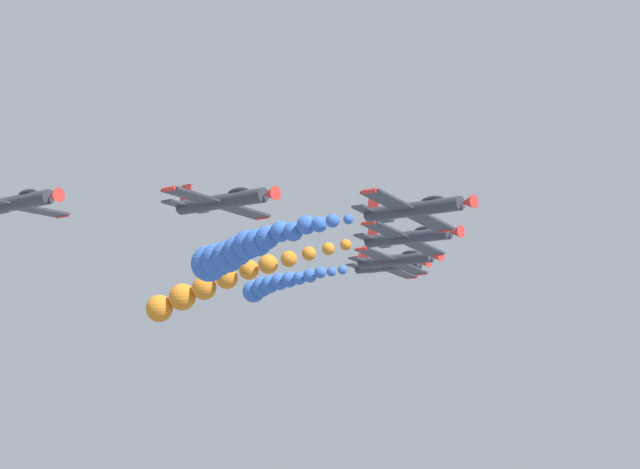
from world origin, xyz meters
name	(u,v)px	position (x,y,z in m)	size (l,w,h in m)	color
airplane_lead	(415,209)	(4.81, 14.43, 118.36)	(9.41, 10.35, 3.05)	#333842
smoke_trail_lead	(237,252)	(2.93, -7.34, 116.94)	(5.08, 21.76, 4.43)	blue
airplane_left_inner	(409,237)	(-4.94, 5.86, 117.84)	(9.43, 10.35, 3.00)	#333842
smoke_trail_left_inner	(211,287)	(-1.26, -15.43, 114.59)	(7.59, 20.87, 6.92)	orange
airplane_right_inner	(223,201)	(16.63, 5.98, 118.52)	(9.54, 10.35, 2.59)	#333842
airplane_left_outer	(397,260)	(-16.41, -5.19, 117.56)	(9.46, 10.35, 2.92)	#333842
airplane_right_outer	(15,203)	(27.38, -4.62, 118.32)	(9.56, 10.35, 2.35)	#333842
airplane_trailing	(389,266)	(-27.49, -15.54, 118.50)	(9.48, 10.35, 2.84)	#333842
smoke_trail_trailing	(274,284)	(-28.54, -34.78, 117.65)	(3.64, 18.41, 3.50)	blue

